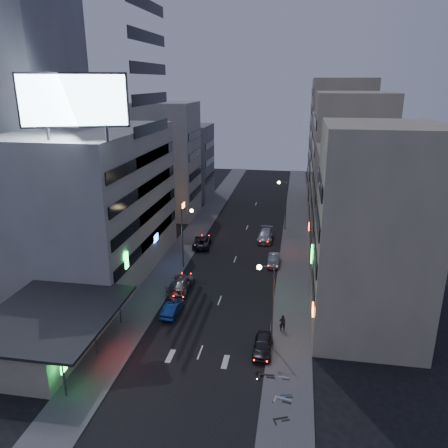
% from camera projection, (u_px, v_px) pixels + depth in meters
% --- Properties ---
extents(ground, '(180.00, 180.00, 0.00)m').
position_uv_depth(ground, '(189.00, 381.00, 35.82)').
color(ground, black).
rests_on(ground, ground).
extents(sidewalk_left, '(4.00, 120.00, 0.12)m').
position_uv_depth(sidewalk_left, '(186.00, 245.00, 65.18)').
color(sidewalk_left, '#4C4C4F').
rests_on(sidewalk_left, ground).
extents(sidewalk_right, '(4.00, 120.00, 0.12)m').
position_uv_depth(sidewalk_right, '(294.00, 252.00, 62.62)').
color(sidewalk_right, '#4C4C4F').
rests_on(sidewalk_right, ground).
extents(food_court, '(11.00, 13.00, 3.88)m').
position_uv_depth(food_court, '(44.00, 331.00, 39.30)').
color(food_court, '#BCAE93').
rests_on(food_court, ground).
extents(white_building, '(14.00, 24.00, 18.00)m').
position_uv_depth(white_building, '(94.00, 202.00, 54.46)').
color(white_building, '#AFB0AB').
rests_on(white_building, ground).
extents(grey_tower, '(10.00, 14.00, 34.00)m').
position_uv_depth(grey_tower, '(33.00, 133.00, 56.21)').
color(grey_tower, gray).
rests_on(grey_tower, ground).
extents(shophouse_near, '(10.00, 11.00, 20.00)m').
position_uv_depth(shophouse_near, '(373.00, 234.00, 40.13)').
color(shophouse_near, '#BCAE93').
rests_on(shophouse_near, ground).
extents(shophouse_mid, '(11.00, 12.00, 16.00)m').
position_uv_depth(shophouse_mid, '(361.00, 218.00, 51.45)').
color(shophouse_mid, gray).
rests_on(shophouse_mid, ground).
extents(shophouse_far, '(10.00, 14.00, 22.00)m').
position_uv_depth(shophouse_far, '(348.00, 172.00, 62.76)').
color(shophouse_far, '#BCAE93').
rests_on(shophouse_far, ground).
extents(far_left_a, '(11.00, 10.00, 20.00)m').
position_uv_depth(far_left_a, '(165.00, 160.00, 77.32)').
color(far_left_a, '#AFB0AB').
rests_on(far_left_a, ground).
extents(far_left_b, '(12.00, 10.00, 15.00)m').
position_uv_depth(far_left_b, '(181.00, 162.00, 90.35)').
color(far_left_b, gray).
rests_on(far_left_b, ground).
extents(far_right_a, '(11.00, 12.00, 18.00)m').
position_uv_depth(far_right_a, '(341.00, 166.00, 77.35)').
color(far_right_a, gray).
rests_on(far_right_a, ground).
extents(far_right_b, '(12.00, 12.00, 24.00)m').
position_uv_depth(far_right_b, '(339.00, 139.00, 89.45)').
color(far_right_b, '#BCAE93').
rests_on(far_right_b, ground).
extents(billboard, '(9.52, 3.75, 6.20)m').
position_uv_depth(billboard, '(74.00, 101.00, 40.48)').
color(billboard, '#595B60').
rests_on(billboard, white_building).
extents(street_lamp_right_near, '(1.60, 0.44, 8.02)m').
position_uv_depth(street_lamp_right_near, '(269.00, 294.00, 38.82)').
color(street_lamp_right_near, '#595B60').
rests_on(street_lamp_right_near, sidewalk_right).
extents(street_lamp_left, '(1.60, 0.44, 8.02)m').
position_uv_depth(street_lamp_left, '(185.00, 230.00, 55.69)').
color(street_lamp_left, '#595B60').
rests_on(street_lamp_left, sidewalk_left).
extents(street_lamp_right_far, '(1.60, 0.44, 8.02)m').
position_uv_depth(street_lamp_right_far, '(284.00, 198.00, 70.66)').
color(street_lamp_right_far, '#595B60').
rests_on(street_lamp_right_far, sidewalk_right).
extents(parked_car_right_near, '(1.70, 4.19, 1.43)m').
position_uv_depth(parked_car_right_near, '(263.00, 345.00, 39.37)').
color(parked_car_right_near, '#27272C').
rests_on(parked_car_right_near, ground).
extents(parked_car_right_mid, '(1.49, 4.18, 1.37)m').
position_uv_depth(parked_car_right_mid, '(274.00, 260.00, 58.20)').
color(parked_car_right_mid, '#93979B').
rests_on(parked_car_right_mid, ground).
extents(parked_car_left, '(2.96, 5.43, 1.45)m').
position_uv_depth(parked_car_left, '(202.00, 242.00, 64.74)').
color(parked_car_left, '#2A2A2F').
rests_on(parked_car_left, ground).
extents(parked_car_right_far, '(2.25, 5.50, 1.59)m').
position_uv_depth(parked_car_right_far, '(265.00, 235.00, 67.14)').
color(parked_car_right_far, '#A2A5AA').
rests_on(parked_car_right_far, ground).
extents(road_car_blue, '(1.60, 4.18, 1.36)m').
position_uv_depth(road_car_blue, '(172.00, 308.00, 45.83)').
color(road_car_blue, navy).
rests_on(road_car_blue, ground).
extents(road_car_silver, '(2.42, 5.79, 1.67)m').
position_uv_depth(road_car_silver, '(180.00, 284.00, 51.07)').
color(road_car_silver, '#979A9F').
rests_on(road_car_silver, ground).
extents(person, '(0.67, 0.47, 1.72)m').
position_uv_depth(person, '(283.00, 323.00, 42.51)').
color(person, black).
rests_on(person, sidewalk_right).
extents(scooter_black_a, '(1.19, 1.82, 1.06)m').
position_uv_depth(scooter_black_a, '(288.00, 410.00, 31.73)').
color(scooter_black_a, black).
rests_on(scooter_black_a, sidewalk_right).
extents(scooter_silver_a, '(1.04, 2.07, 1.21)m').
position_uv_depth(scooter_silver_a, '(293.00, 393.00, 33.31)').
color(scooter_silver_a, '#A6AAAE').
rests_on(scooter_silver_a, sidewalk_right).
extents(scooter_blue, '(0.76, 1.68, 0.99)m').
position_uv_depth(scooter_blue, '(293.00, 389.00, 33.95)').
color(scooter_blue, navy).
rests_on(scooter_blue, sidewalk_right).
extents(scooter_black_b, '(0.68, 2.00, 1.22)m').
position_uv_depth(scooter_black_b, '(275.00, 369.00, 36.18)').
color(scooter_black_b, black).
rests_on(scooter_black_b, sidewalk_right).
extents(scooter_silver_b, '(0.57, 1.60, 0.97)m').
position_uv_depth(scooter_silver_b, '(290.00, 372.00, 35.94)').
color(scooter_silver_b, '#9B9EA2').
rests_on(scooter_silver_b, sidewalk_right).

